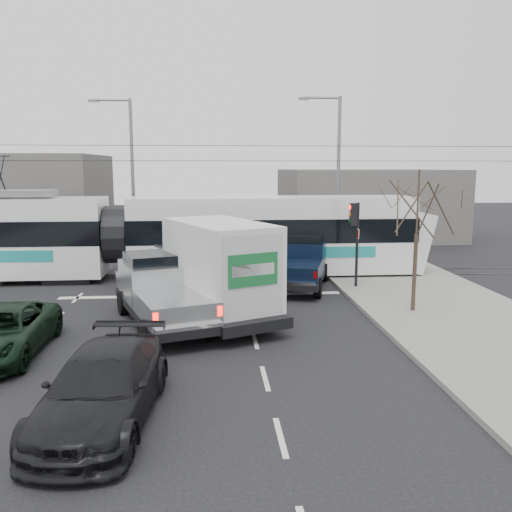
{
  "coord_description": "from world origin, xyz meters",
  "views": [
    {
      "loc": [
        0.38,
        -15.81,
        5.26
      ],
      "look_at": [
        2.15,
        4.89,
        1.8
      ],
      "focal_mm": 38.0,
      "sensor_mm": 36.0,
      "label": 1
    }
  ],
  "objects": [
    {
      "name": "traffic_signal",
      "position": [
        6.47,
        6.5,
        2.74
      ],
      "size": [
        0.44,
        0.44,
        3.6
      ],
      "color": "black",
      "rests_on": "ground"
    },
    {
      "name": "building_right",
      "position": [
        12.0,
        24.0,
        2.5
      ],
      "size": [
        12.0,
        10.0,
        5.0
      ],
      "primitive_type": "cube",
      "color": "slate",
      "rests_on": "ground"
    },
    {
      "name": "dark_car",
      "position": [
        -1.88,
        -5.0,
        0.74
      ],
      "size": [
        2.57,
        5.31,
        1.49
      ],
      "primitive_type": "imported",
      "rotation": [
        0.0,
        0.0,
        -0.1
      ],
      "color": "black",
      "rests_on": "ground"
    },
    {
      "name": "street_lamp_near",
      "position": [
        7.31,
        14.0,
        5.11
      ],
      "size": [
        2.38,
        0.25,
        9.0
      ],
      "color": "slate",
      "rests_on": "ground"
    },
    {
      "name": "street_lamp_far",
      "position": [
        -4.19,
        16.0,
        5.11
      ],
      "size": [
        2.38,
        0.25,
        9.0
      ],
      "color": "slate",
      "rests_on": "ground"
    },
    {
      "name": "tram",
      "position": [
        -3.99,
        9.7,
        2.02
      ],
      "size": [
        27.9,
        2.9,
        5.69
      ],
      "rotation": [
        0.0,
        0.0,
        -0.0
      ],
      "color": "white",
      "rests_on": "ground"
    },
    {
      "name": "box_truck",
      "position": [
        0.45,
        2.56,
        1.7
      ],
      "size": [
        4.92,
        7.25,
        3.44
      ],
      "rotation": [
        0.0,
        0.0,
        0.41
      ],
      "color": "black",
      "rests_on": "ground"
    },
    {
      "name": "silver_pickup",
      "position": [
        -1.32,
        2.18,
        1.13
      ],
      "size": [
        4.03,
        6.6,
        2.27
      ],
      "rotation": [
        0.0,
        0.0,
        0.33
      ],
      "color": "black",
      "rests_on": "ground"
    },
    {
      "name": "sidewalk_right",
      "position": [
        9.0,
        0.0,
        0.07
      ],
      "size": [
        6.0,
        60.0,
        0.15
      ],
      "primitive_type": "cube",
      "color": "gray",
      "rests_on": "ground"
    },
    {
      "name": "ground",
      "position": [
        0.0,
        0.0,
        0.0
      ],
      "size": [
        120.0,
        120.0,
        0.0
      ],
      "primitive_type": "plane",
      "color": "black",
      "rests_on": "ground"
    },
    {
      "name": "navy_pickup",
      "position": [
        4.38,
        7.33,
        1.09
      ],
      "size": [
        3.31,
        5.57,
        2.21
      ],
      "rotation": [
        0.0,
        0.0,
        -0.29
      ],
      "color": "black",
      "rests_on": "ground"
    },
    {
      "name": "catenary",
      "position": [
        0.0,
        10.0,
        3.88
      ],
      "size": [
        60.0,
        0.2,
        7.0
      ],
      "color": "black",
      "rests_on": "ground"
    },
    {
      "name": "bare_tree",
      "position": [
        7.6,
        2.5,
        3.79
      ],
      "size": [
        2.4,
        2.4,
        5.0
      ],
      "color": "#47382B",
      "rests_on": "ground"
    },
    {
      "name": "green_car",
      "position": [
        -5.48,
        -0.71,
        0.68
      ],
      "size": [
        2.28,
        4.91,
        1.36
      ],
      "primitive_type": "imported",
      "rotation": [
        0.0,
        0.0,
        -0.0
      ],
      "color": "black",
      "rests_on": "ground"
    },
    {
      "name": "rails",
      "position": [
        0.0,
        10.0,
        0.01
      ],
      "size": [
        60.0,
        1.6,
        0.03
      ],
      "primitive_type": "cube",
      "color": "#33302D",
      "rests_on": "ground"
    }
  ]
}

